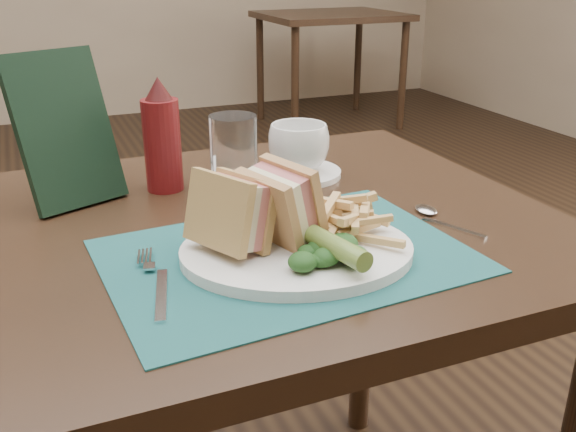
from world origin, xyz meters
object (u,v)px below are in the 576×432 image
object	(u,v)px
table_main	(252,422)
plate	(297,251)
ketchup_bottle	(162,135)
sandwich_half_a	(219,216)
coffee_cup	(299,147)
saucer	(298,173)
drinking_glass	(234,156)
placemat	(287,256)
sandwich_half_b	(269,206)
table_bg_right	(329,70)
check_presenter	(65,130)

from	to	relation	value
table_main	plate	distance (m)	0.41
ketchup_bottle	sandwich_half_a	bearing A→B (deg)	-89.71
table_main	coffee_cup	bearing A→B (deg)	45.77
coffee_cup	ketchup_bottle	size ratio (longest dim) A/B	0.57
plate	saucer	xyz separation A→B (m)	(0.13, 0.30, -0.00)
drinking_glass	ketchup_bottle	distance (m)	0.12
saucer	sandwich_half_a	bearing A→B (deg)	-128.83
placemat	ketchup_bottle	world-z (taller)	ketchup_bottle
sandwich_half_a	saucer	world-z (taller)	sandwich_half_a
plate	sandwich_half_b	bearing A→B (deg)	161.02
drinking_glass	coffee_cup	bearing A→B (deg)	19.04
table_main	table_bg_right	xyz separation A→B (m)	(1.68, 3.16, 0.00)
drinking_glass	table_main	bearing A→B (deg)	-98.75
table_bg_right	sandwich_half_a	world-z (taller)	sandwich_half_a
table_main	coffee_cup	xyz separation A→B (m)	(0.15, 0.15, 0.43)
ketchup_bottle	sandwich_half_b	bearing A→B (deg)	-77.26
sandwich_half_a	sandwich_half_b	distance (m)	0.07
placemat	sandwich_half_b	size ratio (longest dim) A/B	4.46
placemat	check_presenter	world-z (taller)	check_presenter
placemat	plate	distance (m)	0.02
placemat	check_presenter	size ratio (longest dim) A/B	1.91
table_bg_right	drinking_glass	size ratio (longest dim) A/B	6.92
coffee_cup	sandwich_half_b	bearing A→B (deg)	-120.04
ketchup_bottle	saucer	bearing A→B (deg)	-5.34
saucer	ketchup_bottle	size ratio (longest dim) A/B	0.81
drinking_glass	check_presenter	world-z (taller)	check_presenter
placemat	ketchup_bottle	bearing A→B (deg)	105.62
table_bg_right	check_presenter	size ratio (longest dim) A/B	3.77
plate	saucer	world-z (taller)	plate
table_bg_right	check_presenter	xyz separation A→B (m)	(-1.91, -2.99, 0.49)
table_bg_right	placemat	distance (m)	3.72
table_main	placemat	size ratio (longest dim) A/B	1.97
sandwich_half_b	ketchup_bottle	xyz separation A→B (m)	(-0.07, 0.30, 0.02)
sandwich_half_a	coffee_cup	size ratio (longest dim) A/B	0.95
table_bg_right	coffee_cup	bearing A→B (deg)	-117.05
drinking_glass	ketchup_bottle	bearing A→B (deg)	145.79
saucer	coffee_cup	size ratio (longest dim) A/B	1.42
table_main	sandwich_half_b	size ratio (longest dim) A/B	8.79
sandwich_half_a	coffee_cup	distance (m)	0.37
plate	ketchup_bottle	distance (m)	0.35
placemat	saucer	world-z (taller)	saucer
table_bg_right	saucer	distance (m)	3.40
table_bg_right	placemat	world-z (taller)	placemat
plate	ketchup_bottle	xyz separation A→B (m)	(-0.10, 0.32, 0.08)
plate	check_presenter	bearing A→B (deg)	141.90
plate	coffee_cup	size ratio (longest dim) A/B	2.84
saucer	placemat	bearing A→B (deg)	-115.99
drinking_glass	check_presenter	xyz separation A→B (m)	(-0.25, 0.07, 0.05)
table_bg_right	plate	xyz separation A→B (m)	(-1.67, -3.31, 0.38)
table_main	sandwich_half_a	distance (m)	0.47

